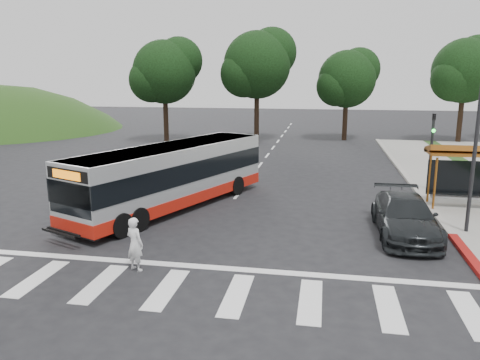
# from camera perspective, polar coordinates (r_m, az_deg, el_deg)

# --- Properties ---
(ground) EXTENTS (140.00, 140.00, 0.00)m
(ground) POSITION_cam_1_polar(r_m,az_deg,el_deg) (18.06, -3.73, -6.35)
(ground) COLOR black
(ground) RESTS_ON ground
(sidewalk_east) EXTENTS (4.00, 40.00, 0.12)m
(sidewalk_east) POSITION_cam_1_polar(r_m,az_deg,el_deg) (26.14, 25.11, -1.44)
(sidewalk_east) COLOR gray
(sidewalk_east) RESTS_ON ground
(curb_east) EXTENTS (0.30, 40.00, 0.15)m
(curb_east) POSITION_cam_1_polar(r_m,az_deg,el_deg) (25.68, 20.80, -1.26)
(curb_east) COLOR #9E9991
(curb_east) RESTS_ON ground
(curb_east_red) EXTENTS (0.32, 6.00, 0.15)m
(curb_east_red) POSITION_cam_1_polar(r_m,az_deg,el_deg) (16.38, 26.97, -9.48)
(curb_east_red) COLOR maroon
(curb_east_red) RESTS_ON ground
(crosswalk_ladder) EXTENTS (18.00, 2.60, 0.01)m
(crosswalk_ladder) POSITION_cam_1_polar(r_m,az_deg,el_deg) (13.62, -8.94, -12.98)
(crosswalk_ladder) COLOR silver
(crosswalk_ladder) RESTS_ON ground
(bus_shelter) EXTENTS (4.20, 1.60, 2.86)m
(bus_shelter) POSITION_cam_1_polar(r_m,az_deg,el_deg) (22.92, 26.93, 2.42)
(bus_shelter) COLOR #935218
(bus_shelter) RESTS_ON sidewalk_east
(traffic_signal_ne_tall) EXTENTS (0.18, 0.37, 6.50)m
(traffic_signal_ne_tall) POSITION_cam_1_polar(r_m,az_deg,el_deg) (18.95, 26.92, 5.25)
(traffic_signal_ne_tall) COLOR black
(traffic_signal_ne_tall) RESTS_ON ground
(traffic_signal_ne_short) EXTENTS (0.18, 0.37, 4.00)m
(traffic_signal_ne_short) POSITION_cam_1_polar(r_m,az_deg,el_deg) (25.85, 22.33, 4.13)
(traffic_signal_ne_short) COLOR black
(traffic_signal_ne_short) RESTS_ON ground
(tree_ne_a) EXTENTS (6.16, 5.74, 9.30)m
(tree_ne_a) POSITION_cam_1_polar(r_m,az_deg,el_deg) (46.19, 25.82, 12.02)
(tree_ne_a) COLOR black
(tree_ne_a) RESTS_ON parking_lot
(tree_north_a) EXTENTS (6.60, 6.15, 10.17)m
(tree_north_a) POSITION_cam_1_polar(r_m,az_deg,el_deg) (43.09, 2.21, 13.98)
(tree_north_a) COLOR black
(tree_north_a) RESTS_ON ground
(tree_north_b) EXTENTS (5.72, 5.33, 8.43)m
(tree_north_b) POSITION_cam_1_polar(r_m,az_deg,el_deg) (44.66, 13.00, 12.01)
(tree_north_b) COLOR black
(tree_north_b) RESTS_ON ground
(tree_north_c) EXTENTS (6.16, 5.74, 9.30)m
(tree_north_c) POSITION_cam_1_polar(r_m,az_deg,el_deg) (43.02, -9.09, 13.00)
(tree_north_c) COLOR black
(tree_north_c) RESTS_ON ground
(transit_bus) EXTENTS (6.45, 11.01, 2.83)m
(transit_bus) POSITION_cam_1_polar(r_m,az_deg,el_deg) (21.18, -8.20, 0.36)
(transit_bus) COLOR #ABADB0
(transit_bus) RESTS_ON ground
(pedestrian) EXTENTS (0.73, 0.62, 1.69)m
(pedestrian) POSITION_cam_1_polar(r_m,az_deg,el_deg) (14.72, -12.69, -7.62)
(pedestrian) COLOR white
(pedestrian) RESTS_ON ground
(dark_sedan) EXTENTS (2.16, 5.14, 1.48)m
(dark_sedan) POSITION_cam_1_polar(r_m,az_deg,el_deg) (18.48, 19.47, -4.21)
(dark_sedan) COLOR #212527
(dark_sedan) RESTS_ON ground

